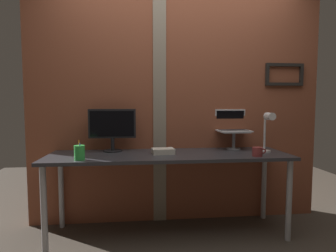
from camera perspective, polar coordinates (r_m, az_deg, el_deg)
ground_plane at (r=2.79m, az=2.97°, el=-21.36°), size 6.00×6.00×0.00m
brick_wall_back at (r=2.86m, az=1.96°, el=4.74°), size 3.02×0.16×2.45m
desk at (r=2.54m, az=0.24°, el=-7.47°), size 2.21×0.61×0.76m
monitor at (r=2.67m, az=-11.60°, el=-0.01°), size 0.45×0.18×0.41m
laptop_stand at (r=2.84m, az=13.61°, el=-2.29°), size 0.28×0.22×0.18m
laptop at (r=2.89m, az=13.24°, el=0.20°), size 0.32×0.26×0.22m
desk_lamp at (r=2.70m, az=20.13°, el=-0.37°), size 0.12×0.20×0.38m
pen_cup at (r=2.35m, az=-18.07°, el=-5.34°), size 0.08×0.08×0.16m
coffee_mug at (r=2.52m, az=18.27°, el=-5.14°), size 0.12×0.09×0.08m
paper_clutter_stack at (r=2.52m, az=-1.02°, el=-5.30°), size 0.21×0.16×0.05m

